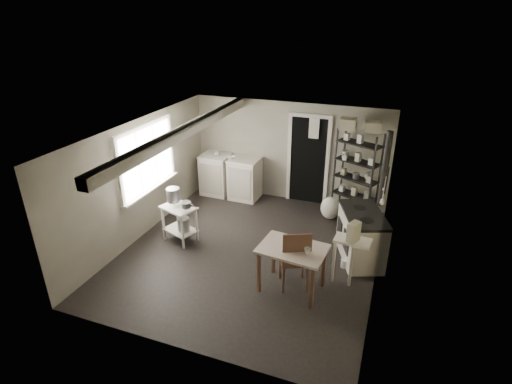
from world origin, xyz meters
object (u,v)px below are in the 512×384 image
(prep_table, at_px, (180,222))
(stove, at_px, (361,237))
(stockpot, at_px, (173,195))
(work_table, at_px, (292,269))
(chair, at_px, (294,260))
(base_cabinets, at_px, (230,177))
(flour_sack, at_px, (330,208))
(shelf_rack, at_px, (356,176))

(prep_table, xyz_separation_m, stove, (3.35, 0.57, 0.04))
(stockpot, bearing_deg, prep_table, -17.54)
(stove, distance_m, work_table, 1.58)
(work_table, height_order, chair, chair)
(stove, bearing_deg, chair, -149.24)
(chair, bearing_deg, stockpot, 141.36)
(base_cabinets, bearing_deg, work_table, -50.23)
(prep_table, distance_m, flour_sack, 3.19)
(prep_table, xyz_separation_m, work_table, (2.43, -0.71, -0.02))
(chair, bearing_deg, base_cabinets, 104.80)
(stove, relative_size, work_table, 1.13)
(base_cabinets, relative_size, shelf_rack, 0.78)
(base_cabinets, distance_m, flour_sack, 2.51)
(shelf_rack, height_order, chair, shelf_rack)
(work_table, height_order, flour_sack, work_table)
(prep_table, xyz_separation_m, base_cabinets, (0.08, 2.25, 0.06))
(prep_table, distance_m, base_cabinets, 2.25)
(stockpot, distance_m, flour_sack, 3.33)
(shelf_rack, distance_m, stove, 1.68)
(shelf_rack, bearing_deg, stove, -53.79)
(chair, bearing_deg, stove, 27.26)
(stockpot, distance_m, work_table, 2.71)
(base_cabinets, xyz_separation_m, chair, (2.34, -2.85, 0.02))
(stove, distance_m, chair, 1.49)
(prep_table, bearing_deg, flour_sack, 36.46)
(work_table, relative_size, chair, 0.95)
(stove, height_order, flour_sack, stove)
(shelf_rack, bearing_deg, work_table, -77.63)
(stove, xyz_separation_m, flour_sack, (-0.79, 1.32, -0.20))
(chair, xyz_separation_m, flour_sack, (0.13, 2.49, -0.24))
(chair, distance_m, flour_sack, 2.50)
(stockpot, bearing_deg, base_cabinets, 84.93)
(base_cabinets, bearing_deg, chair, -49.10)
(work_table, bearing_deg, stockpot, 163.61)
(base_cabinets, xyz_separation_m, flour_sack, (2.48, -0.36, -0.22))
(prep_table, height_order, chair, chair)
(shelf_rack, height_order, stove, shelf_rack)
(stockpot, xyz_separation_m, base_cabinets, (0.20, 2.22, -0.48))
(shelf_rack, bearing_deg, flour_sack, -127.39)
(stockpot, bearing_deg, chair, -13.97)
(shelf_rack, relative_size, stove, 1.67)
(prep_table, xyz_separation_m, stockpot, (-0.11, 0.04, 0.54))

